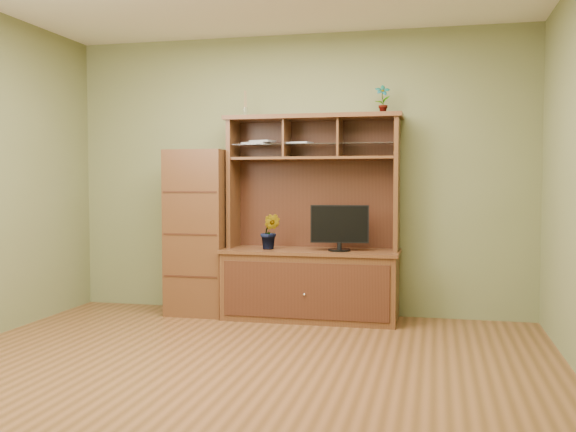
% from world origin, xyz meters
% --- Properties ---
extents(room, '(4.54, 4.04, 2.74)m').
position_xyz_m(room, '(0.00, 0.00, 1.35)').
color(room, '#573518').
rests_on(room, ground).
extents(media_hutch, '(1.66, 0.61, 1.90)m').
position_xyz_m(media_hutch, '(0.20, 1.73, 0.52)').
color(media_hutch, '#4E2616').
rests_on(media_hutch, room).
extents(monitor, '(0.53, 0.20, 0.42)m').
position_xyz_m(monitor, '(0.47, 1.65, 0.87)').
color(monitor, black).
rests_on(monitor, media_hutch).
extents(orchid_plant, '(0.19, 0.16, 0.33)m').
position_xyz_m(orchid_plant, '(-0.18, 1.65, 0.82)').
color(orchid_plant, '#365F20').
rests_on(orchid_plant, media_hutch).
extents(top_plant, '(0.15, 0.11, 0.27)m').
position_xyz_m(top_plant, '(0.84, 1.80, 2.03)').
color(top_plant, '#2E5C20').
rests_on(top_plant, media_hutch).
extents(reed_diffuser, '(0.05, 0.05, 0.25)m').
position_xyz_m(reed_diffuser, '(-0.46, 1.80, 2.00)').
color(reed_diffuser, silver).
rests_on(reed_diffuser, media_hutch).
extents(magazines, '(0.68, 0.21, 0.04)m').
position_xyz_m(magazines, '(-0.20, 1.81, 1.65)').
color(magazines, '#9E9EA2').
rests_on(magazines, media_hutch).
extents(side_cabinet, '(0.57, 0.51, 1.58)m').
position_xyz_m(side_cabinet, '(-0.90, 1.73, 0.79)').
color(side_cabinet, '#4E2616').
rests_on(side_cabinet, room).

